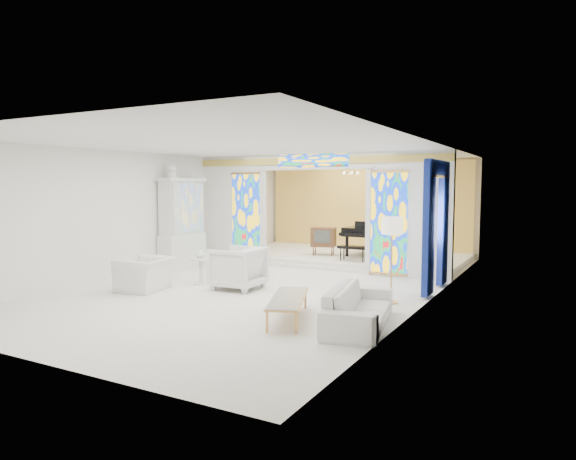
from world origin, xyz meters
The scene contains 24 objects.
floor centered at (0.00, 0.00, 0.00)m, with size 12.00×12.00×0.00m, color white.
ceiling centered at (0.00, 0.00, 3.00)m, with size 7.00×12.00×0.02m, color silver.
wall_back centered at (0.00, 6.00, 1.50)m, with size 7.00×0.02×3.00m, color silver.
wall_front centered at (0.00, -6.00, 1.50)m, with size 7.00×0.02×3.00m, color silver.
wall_left centered at (-3.50, 0.00, 1.50)m, with size 0.02×12.00×3.00m, color silver.
wall_right centered at (3.50, 0.00, 1.50)m, with size 0.02×12.00×3.00m, color silver.
partition_wall centered at (0.00, 2.00, 1.65)m, with size 7.00×0.22×3.00m.
stained_glass_left centered at (-2.03, 1.89, 1.30)m, with size 0.90×0.04×2.40m, color gold.
stained_glass_right centered at (2.03, 1.89, 1.30)m, with size 0.90×0.04×2.40m, color gold.
stained_glass_transom centered at (0.00, 1.89, 2.82)m, with size 2.00×0.04×0.34m, color gold.
alcove_platform centered at (0.00, 4.10, 0.09)m, with size 6.80×3.80×0.18m, color white.
gold_curtain_back centered at (0.00, 5.88, 1.50)m, with size 6.70×0.10×2.90m, color gold.
chandelier centered at (0.20, 4.00, 2.55)m, with size 0.48×0.48×0.30m, color #BE8542.
blue_drapes centered at (3.40, 0.70, 1.58)m, with size 0.14×1.85×2.65m.
china_cabinet centered at (-3.22, 0.60, 1.17)m, with size 0.56×1.46×2.72m.
armchair_left centered at (-1.96, -2.09, 0.34)m, with size 1.04×0.91×0.68m, color white.
armchair_right centered at (-0.34, -1.03, 0.45)m, with size 0.96×0.99×0.90m, color white.
sofa centered at (2.95, -2.53, 0.31)m, with size 2.12×0.83×0.62m, color white.
side_table centered at (-1.35, -1.00, 0.39)m, with size 0.60×0.60×0.59m.
vase centered at (-1.35, -1.00, 0.70)m, with size 0.20×0.20×0.21m, color white.
coffee_table centered at (1.80, -2.72, 0.35)m, with size 1.12×1.78×0.38m.
floor_lamp centered at (2.92, -0.76, 1.38)m, with size 0.50×0.50×1.61m.
grand_piano centered at (0.93, 4.26, 0.86)m, with size 1.63×2.51×1.00m.
tv_console centered at (-0.42, 3.51, 0.70)m, with size 0.79×0.63×0.80m.
Camera 1 is at (5.74, -9.96, 2.20)m, focal length 32.00 mm.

